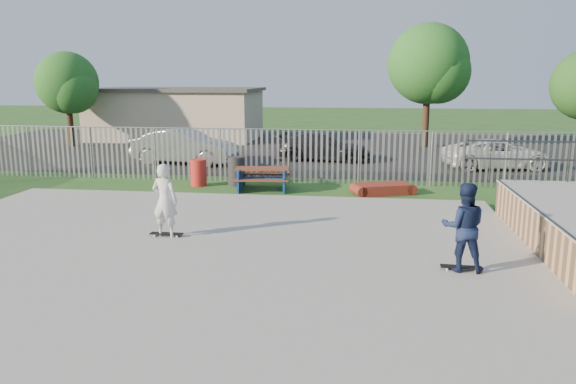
# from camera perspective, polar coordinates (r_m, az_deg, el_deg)

# --- Properties ---
(ground) EXTENTS (120.00, 120.00, 0.00)m
(ground) POSITION_cam_1_polar(r_m,az_deg,el_deg) (12.78, -9.73, -6.42)
(ground) COLOR #22531C
(ground) RESTS_ON ground
(concrete_slab) EXTENTS (15.00, 12.00, 0.15)m
(concrete_slab) POSITION_cam_1_polar(r_m,az_deg,el_deg) (12.76, -9.74, -6.10)
(concrete_slab) COLOR #9A9A95
(concrete_slab) RESTS_ON ground
(fence) EXTENTS (26.04, 16.02, 2.00)m
(fence) POSITION_cam_1_polar(r_m,az_deg,el_deg) (16.65, -1.90, 1.54)
(fence) COLOR gray
(fence) RESTS_ON ground
(picnic_table) EXTENTS (2.02, 1.72, 0.79)m
(picnic_table) POSITION_cam_1_polar(r_m,az_deg,el_deg) (19.72, -2.63, 1.37)
(picnic_table) COLOR brown
(picnic_table) RESTS_ON ground
(funbox) EXTENTS (1.97, 1.44, 0.35)m
(funbox) POSITION_cam_1_polar(r_m,az_deg,el_deg) (19.31, 9.63, 0.31)
(funbox) COLOR maroon
(funbox) RESTS_ON ground
(trash_bin_red) EXTENTS (0.58, 0.58, 0.97)m
(trash_bin_red) POSITION_cam_1_polar(r_m,az_deg,el_deg) (20.72, -9.08, 1.96)
(trash_bin_red) COLOR red
(trash_bin_red) RESTS_ON ground
(trash_bin_grey) EXTENTS (0.63, 0.63, 1.05)m
(trash_bin_grey) POSITION_cam_1_polar(r_m,az_deg,el_deg) (20.62, -5.25, 2.13)
(trash_bin_grey) COLOR #242426
(trash_bin_grey) RESTS_ON ground
(parking_lot) EXTENTS (40.00, 18.00, 0.02)m
(parking_lot) POSITION_cam_1_polar(r_m,az_deg,el_deg) (31.05, 0.65, 4.45)
(parking_lot) COLOR black
(parking_lot) RESTS_ON ground
(car_silver) EXTENTS (4.91, 2.24, 1.56)m
(car_silver) POSITION_cam_1_polar(r_m,az_deg,el_deg) (25.86, -10.47, 4.55)
(car_silver) COLOR #ACADB1
(car_silver) RESTS_ON parking_lot
(car_dark) EXTENTS (4.60, 2.24, 1.29)m
(car_dark) POSITION_cam_1_polar(r_m,az_deg,el_deg) (26.58, 3.59, 4.61)
(car_dark) COLOR black
(car_dark) RESTS_ON parking_lot
(car_white) EXTENTS (4.81, 2.81, 1.26)m
(car_white) POSITION_cam_1_polar(r_m,az_deg,el_deg) (25.76, 20.54, 3.63)
(car_white) COLOR white
(car_white) RESTS_ON parking_lot
(building) EXTENTS (10.40, 6.40, 3.20)m
(building) POSITION_cam_1_polar(r_m,az_deg,el_deg) (36.58, -11.23, 7.85)
(building) COLOR beige
(building) RESTS_ON ground
(tree_left) EXTENTS (3.42, 3.42, 5.28)m
(tree_left) POSITION_cam_1_polar(r_m,az_deg,el_deg) (34.01, -21.53, 10.26)
(tree_left) COLOR #442E1B
(tree_left) RESTS_ON ground
(tree_mid) EXTENTS (4.40, 4.40, 6.79)m
(tree_mid) POSITION_cam_1_polar(r_m,az_deg,el_deg) (32.39, 14.08, 12.50)
(tree_mid) COLOR #432D1A
(tree_mid) RESTS_ON ground
(skateboard_a) EXTENTS (0.81, 0.23, 0.08)m
(skateboard_a) POSITION_cam_1_polar(r_m,az_deg,el_deg) (11.78, 17.16, -7.40)
(skateboard_a) COLOR black
(skateboard_a) RESTS_ON concrete_slab
(skateboard_b) EXTENTS (0.80, 0.21, 0.08)m
(skateboard_b) POSITION_cam_1_polar(r_m,az_deg,el_deg) (13.87, -12.24, -4.25)
(skateboard_b) COLOR black
(skateboard_b) RESTS_ON concrete_slab
(skater_navy) EXTENTS (0.89, 0.71, 1.77)m
(skater_navy) POSITION_cam_1_polar(r_m,az_deg,el_deg) (11.54, 17.42, -3.41)
(skater_navy) COLOR #141E3F
(skater_navy) RESTS_ON concrete_slab
(skater_white) EXTENTS (0.71, 0.53, 1.77)m
(skater_white) POSITION_cam_1_polar(r_m,az_deg,el_deg) (13.67, -12.39, -0.83)
(skater_white) COLOR silver
(skater_white) RESTS_ON concrete_slab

